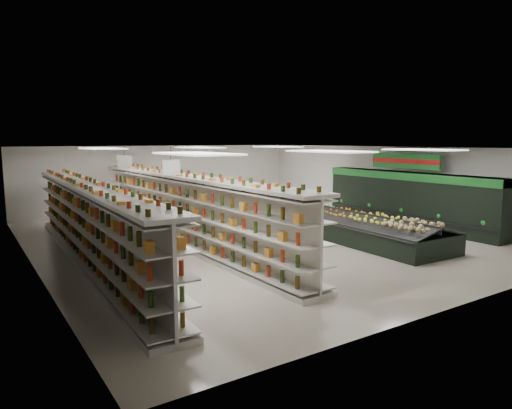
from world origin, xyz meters
TOP-DOWN VIEW (x-y plane):
  - floor at (0.00, 0.00)m, footprint 16.00×16.00m
  - ceiling at (0.00, 0.00)m, footprint 14.00×16.00m
  - wall_back at (0.00, 8.00)m, footprint 14.00×0.02m
  - wall_front at (0.00, -8.00)m, footprint 14.00×0.02m
  - wall_left at (-7.00, 0.00)m, footprint 0.02×16.00m
  - wall_right at (7.00, 0.00)m, footprint 0.02×16.00m
  - produce_wall_case at (6.53, -1.50)m, footprint 0.93×8.00m
  - aisle_sign_near at (-3.80, -2.00)m, footprint 0.52×0.06m
  - aisle_sign_far at (-3.80, 2.00)m, footprint 0.52×0.06m
  - hortifruti_banner at (6.25, -1.50)m, footprint 0.12×3.20m
  - gondola_left at (-5.53, -0.28)m, footprint 1.34×12.85m
  - gondola_center at (-2.31, 0.49)m, footprint 1.27×13.44m
  - produce_island at (3.07, -2.27)m, footprint 2.59×6.66m
  - soda_endcap at (-0.80, 5.10)m, footprint 1.25×1.00m
  - shopper_main at (-0.86, -1.29)m, footprint 0.62×0.44m
  - shopper_background at (-4.20, 4.59)m, footprint 0.74×0.90m

SIDE VIEW (x-z plane):
  - floor at x=0.00m, z-range 0.00..0.00m
  - produce_island at x=3.07m, z-range -0.04..0.94m
  - soda_endcap at x=-0.80m, z-range -0.02..1.38m
  - shopper_main at x=-0.86m, z-range 0.00..1.60m
  - shopper_background at x=-4.20m, z-range 0.00..1.60m
  - gondola_left at x=-5.53m, z-range -0.09..2.13m
  - gondola_center at x=-2.31m, z-range -0.10..2.23m
  - produce_wall_case at x=6.53m, z-range 0.14..2.34m
  - wall_back at x=0.00m, z-range 0.00..3.20m
  - wall_front at x=0.00m, z-range 0.00..3.20m
  - wall_left at x=-7.00m, z-range 0.00..3.20m
  - wall_right at x=7.00m, z-range 0.00..3.20m
  - hortifruti_banner at x=6.25m, z-range 2.18..3.13m
  - aisle_sign_near at x=-3.80m, z-range 2.38..3.13m
  - aisle_sign_far at x=-3.80m, z-range 2.38..3.13m
  - ceiling at x=0.00m, z-range 3.19..3.21m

